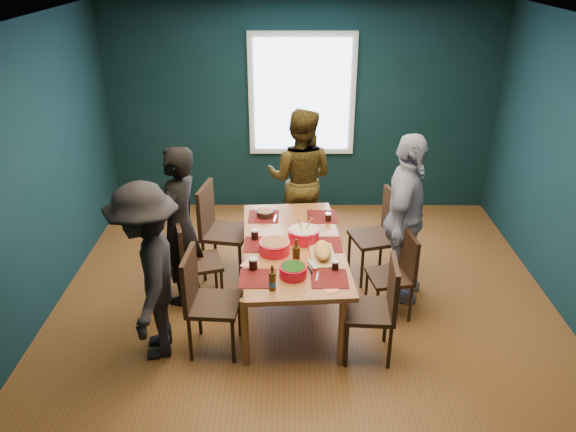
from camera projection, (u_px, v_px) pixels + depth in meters
name	position (u px, v px, depth m)	size (l,w,h in m)	color
room	(306.00, 172.00, 5.19)	(5.01, 5.01, 2.71)	brown
dining_table	(293.00, 251.00, 5.34)	(1.06, 1.91, 0.70)	#A06130
chair_left_far	(217.00, 224.00, 5.95)	(0.54, 0.54, 1.02)	black
chair_left_mid	(191.00, 256.00, 5.47)	(0.51, 0.51, 0.90)	black
chair_left_near	(203.00, 295.00, 4.81)	(0.46, 0.46, 0.96)	black
chair_right_far	(382.00, 229.00, 5.90)	(0.54, 0.54, 0.97)	black
chair_right_mid	(399.00, 269.00, 5.31)	(0.45, 0.45, 0.85)	black
chair_right_near	(380.00, 303.00, 4.73)	(0.44, 0.44, 0.93)	black
person_far_left	(179.00, 227.00, 5.41)	(0.59, 0.39, 1.62)	black
person_back	(300.00, 179.00, 6.46)	(0.80, 0.63, 1.66)	black
person_right	(405.00, 219.00, 5.44)	(1.01, 0.42, 1.72)	white
person_near_left	(148.00, 273.00, 4.67)	(1.03, 0.59, 1.60)	black
bowl_salad	(274.00, 247.00, 5.15)	(0.28, 0.28, 0.12)	red
bowl_dumpling	(303.00, 234.00, 5.35)	(0.30, 0.30, 0.28)	red
bowl_herbs	(293.00, 271.00, 4.78)	(0.24, 0.24, 0.10)	red
cutting_board	(323.00, 252.00, 5.08)	(0.28, 0.54, 0.12)	tan
small_bowl	(265.00, 213.00, 5.84)	(0.17, 0.17, 0.07)	black
beer_bottle_a	(272.00, 281.00, 4.58)	(0.06, 0.06, 0.23)	#43280C
beer_bottle_b	(296.00, 256.00, 4.92)	(0.07, 0.07, 0.26)	#43280C
cola_glass_a	(253.00, 263.00, 4.88)	(0.08, 0.08, 0.11)	black
cola_glass_b	(335.00, 265.00, 4.88)	(0.06, 0.06, 0.09)	black
cola_glass_c	(328.00, 217.00, 5.74)	(0.06, 0.06, 0.09)	black
cola_glass_d	(255.00, 234.00, 5.38)	(0.07, 0.07, 0.10)	black
napkin_a	(332.00, 240.00, 5.39)	(0.16, 0.16, 0.00)	#FE846A
napkin_b	(250.00, 264.00, 4.99)	(0.14, 0.14, 0.00)	#FE846A
napkin_c	(331.00, 289.00, 4.63)	(0.12, 0.12, 0.00)	#FE846A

